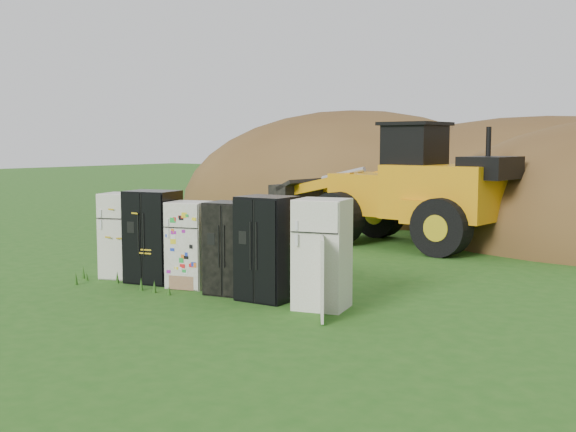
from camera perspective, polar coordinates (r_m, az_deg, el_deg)
name	(u,v)px	position (r m, az deg, el deg)	size (l,w,h in m)	color
ground	(213,291)	(13.64, -5.95, -5.89)	(120.00, 120.00, 0.00)	#225416
fridge_leftmost	(123,235)	(15.16, -12.90, -1.50)	(0.77, 0.74, 1.74)	silver
fridge_black_side	(153,237)	(14.51, -10.62, -1.61)	(0.95, 0.75, 1.82)	black
fridge_sticker	(190,244)	(13.93, -7.79, -2.24)	(0.73, 0.68, 1.64)	silver
fridge_dark_mid	(232,248)	(13.20, -4.45, -2.55)	(0.86, 0.70, 1.69)	black
fridge_black_right	(267,248)	(12.65, -1.66, -2.57)	(0.92, 0.76, 1.83)	black
fridge_open_door	(322,254)	(12.02, 2.71, -3.01)	(0.83, 0.77, 1.84)	silver
wheel_loader	(387,184)	(19.81, 7.86, 2.55)	(6.81, 2.76, 3.30)	#CA840D
dirt_mound_left	(351,211)	(29.20, 4.98, 0.38)	(15.20, 11.40, 8.08)	#4E3319
dirt_mound_back	(544,217)	(28.40, 19.57, -0.09)	(19.02, 12.68, 7.48)	#4E3319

